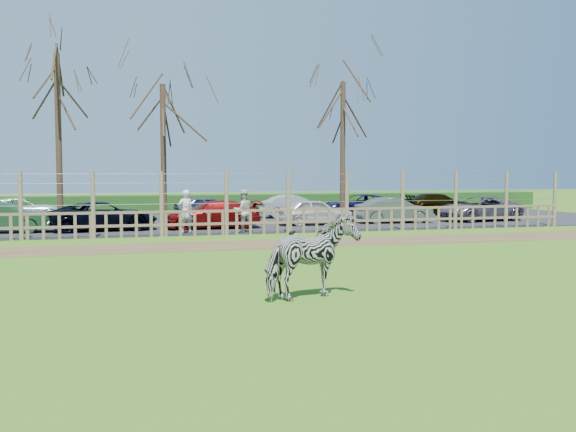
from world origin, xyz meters
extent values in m
plane|color=olive|center=(0.00, 0.00, 0.00)|extent=(120.00, 120.00, 0.00)
cube|color=brown|center=(0.00, 4.50, 0.01)|extent=(34.00, 2.80, 0.01)
cube|color=#232326|center=(0.00, 14.50, 0.02)|extent=(44.00, 13.00, 0.04)
cube|color=#1E4716|center=(0.00, 21.50, 0.55)|extent=(46.00, 2.00, 1.10)
cube|color=brown|center=(0.00, 8.00, 0.45)|extent=(30.00, 0.06, 0.10)
cube|color=brown|center=(0.00, 8.00, 0.95)|extent=(30.00, 0.06, 0.10)
cylinder|color=brown|center=(-7.50, 8.00, 1.25)|extent=(0.16, 0.16, 2.50)
cylinder|color=brown|center=(-5.00, 8.00, 1.25)|extent=(0.16, 0.16, 2.50)
cylinder|color=brown|center=(-2.50, 8.00, 1.25)|extent=(0.16, 0.16, 2.50)
cylinder|color=brown|center=(0.00, 8.00, 1.25)|extent=(0.16, 0.16, 2.50)
cylinder|color=brown|center=(2.50, 8.00, 1.25)|extent=(0.16, 0.16, 2.50)
cylinder|color=brown|center=(5.00, 8.00, 1.25)|extent=(0.16, 0.16, 2.50)
cylinder|color=brown|center=(7.50, 8.00, 1.25)|extent=(0.16, 0.16, 2.50)
cylinder|color=brown|center=(10.00, 8.00, 1.25)|extent=(0.16, 0.16, 2.50)
cylinder|color=brown|center=(12.50, 8.00, 1.25)|extent=(0.16, 0.16, 2.50)
cylinder|color=brown|center=(15.00, 8.00, 1.25)|extent=(0.16, 0.16, 2.50)
cylinder|color=gray|center=(0.00, 8.00, 1.25)|extent=(30.00, 0.02, 0.02)
cylinder|color=gray|center=(0.00, 8.00, 1.65)|extent=(30.00, 0.02, 0.02)
cylinder|color=gray|center=(0.00, 8.00, 2.05)|extent=(30.00, 0.02, 0.02)
cylinder|color=gray|center=(0.00, 8.00, 2.40)|extent=(30.00, 0.02, 0.02)
cylinder|color=#3D2B1E|center=(-6.50, 12.50, 3.75)|extent=(0.26, 0.26, 7.50)
cylinder|color=#3D2B1E|center=(-2.00, 13.50, 3.25)|extent=(0.26, 0.26, 6.50)
cylinder|color=#3D2B1E|center=(7.00, 14.00, 3.50)|extent=(0.26, 0.26, 7.00)
imported|color=gray|center=(-0.54, -4.91, 0.81)|extent=(2.11, 1.56, 1.63)
imported|color=silver|center=(-1.52, 8.73, 0.90)|extent=(0.73, 0.59, 1.72)
imported|color=beige|center=(0.77, 8.56, 0.90)|extent=(0.95, 0.80, 1.72)
sphere|color=black|center=(2.33, 6.92, 0.10)|extent=(0.20, 0.20, 0.20)
sphere|color=black|center=(2.45, 6.92, 0.17)|extent=(0.10, 0.10, 0.10)
imported|color=#23512E|center=(-8.53, 10.86, 0.64)|extent=(3.68, 1.38, 1.20)
imported|color=black|center=(-4.66, 10.87, 0.64)|extent=(4.52, 2.47, 1.20)
imported|color=maroon|center=(-0.16, 10.64, 0.64)|extent=(4.16, 1.74, 1.20)
imported|color=silver|center=(4.67, 11.23, 0.64)|extent=(3.56, 1.52, 1.20)
imported|color=#56685D|center=(8.67, 11.38, 0.64)|extent=(3.71, 1.48, 1.20)
imported|color=#5F5368|center=(13.26, 11.38, 0.64)|extent=(4.55, 2.57, 1.20)
imported|color=silver|center=(-8.51, 15.91, 0.64)|extent=(4.53, 2.51, 1.20)
imported|color=slate|center=(0.40, 15.73, 0.64)|extent=(3.66, 1.82, 1.20)
imported|color=#B5C0C0|center=(4.99, 15.96, 0.64)|extent=(3.65, 1.31, 1.20)
imported|color=#17113C|center=(8.67, 15.86, 0.64)|extent=(4.49, 2.40, 1.20)
imported|color=black|center=(13.53, 16.02, 0.64)|extent=(4.16, 1.75, 1.20)
camera|label=1|loc=(-4.23, -16.78, 2.50)|focal=40.00mm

